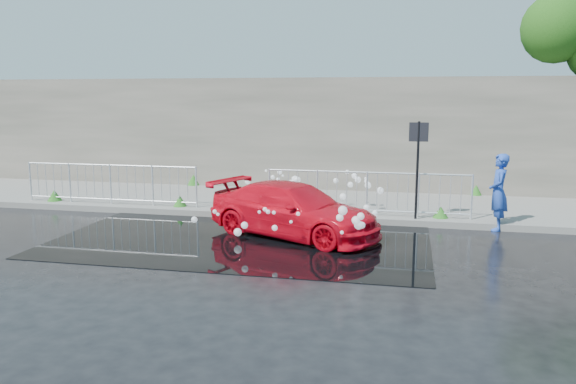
{
  "coord_description": "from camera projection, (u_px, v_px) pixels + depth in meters",
  "views": [
    {
      "loc": [
        3.99,
        -10.49,
        3.09
      ],
      "look_at": [
        1.42,
        1.4,
        1.0
      ],
      "focal_mm": 35.0,
      "sensor_mm": 36.0,
      "label": 1
    }
  ],
  "objects": [
    {
      "name": "ground",
      "position": [
        206.0,
        249.0,
        11.46
      ],
      "size": [
        90.0,
        90.0,
        0.0
      ],
      "primitive_type": "plane",
      "color": "black",
      "rests_on": "ground"
    },
    {
      "name": "pavement",
      "position": [
        267.0,
        201.0,
        16.27
      ],
      "size": [
        30.0,
        4.0,
        0.15
      ],
      "primitive_type": "cube",
      "color": "slate",
      "rests_on": "ground"
    },
    {
      "name": "curb",
      "position": [
        247.0,
        215.0,
        14.34
      ],
      "size": [
        30.0,
        0.25,
        0.16
      ],
      "primitive_type": "cube",
      "color": "slate",
      "rests_on": "ground"
    },
    {
      "name": "retaining_wall",
      "position": [
        283.0,
        133.0,
        18.08
      ],
      "size": [
        30.0,
        0.6,
        3.5
      ],
      "primitive_type": "cube",
      "color": "#535046",
      "rests_on": "pavement"
    },
    {
      "name": "puddle",
      "position": [
        243.0,
        238.0,
        12.32
      ],
      "size": [
        8.0,
        5.0,
        0.01
      ],
      "primitive_type": "cube",
      "color": "black",
      "rests_on": "ground"
    },
    {
      "name": "sign_post",
      "position": [
        418.0,
        154.0,
        13.28
      ],
      "size": [
        0.45,
        0.06,
        2.5
      ],
      "color": "black",
      "rests_on": "ground"
    },
    {
      "name": "railing_left",
      "position": [
        111.0,
        183.0,
        15.4
      ],
      "size": [
        5.05,
        0.05,
        1.1
      ],
      "color": "silver",
      "rests_on": "pavement"
    },
    {
      "name": "railing_right",
      "position": [
        367.0,
        192.0,
        13.94
      ],
      "size": [
        5.05,
        0.05,
        1.1
      ],
      "color": "silver",
      "rests_on": "pavement"
    },
    {
      "name": "weeds",
      "position": [
        256.0,
        195.0,
        15.84
      ],
      "size": [
        12.17,
        3.93,
        0.37
      ],
      "color": "#15511A",
      "rests_on": "pavement"
    },
    {
      "name": "water_spray",
      "position": [
        316.0,
        198.0,
        13.43
      ],
      "size": [
        3.74,
        5.44,
        1.02
      ],
      "color": "white",
      "rests_on": "ground"
    },
    {
      "name": "red_car",
      "position": [
        294.0,
        210.0,
        12.46
      ],
      "size": [
        4.37,
        3.1,
        1.17
      ],
      "primitive_type": "imported",
      "rotation": [
        0.0,
        0.0,
        1.17
      ],
      "color": "red",
      "rests_on": "ground"
    },
    {
      "name": "person",
      "position": [
        498.0,
        192.0,
        12.94
      ],
      "size": [
        0.45,
        0.67,
        1.79
      ],
      "primitive_type": "imported",
      "rotation": [
        0.0,
        0.0,
        -1.61
      ],
      "color": "#2246AE",
      "rests_on": "ground"
    }
  ]
}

